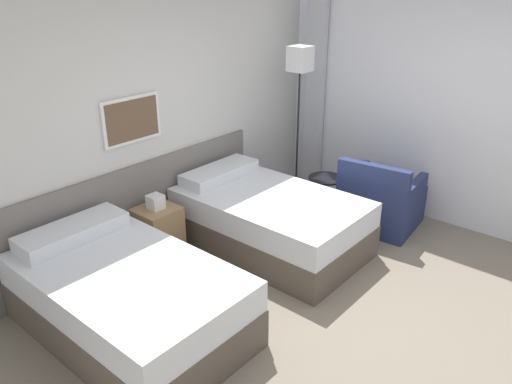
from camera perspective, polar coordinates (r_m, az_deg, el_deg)
The scene contains 9 objects.
ground_plane at distance 4.40m, azimuth 10.77°, elevation -13.86°, with size 16.00×16.00×0.00m, color slate.
wall_headboard at distance 5.15m, azimuth -10.87°, elevation 8.00°, with size 10.00×0.10×2.70m.
wall_window at distance 5.78m, azimuth 23.55°, elevation 8.64°, with size 0.21×4.76×2.70m.
bed_near_door at distance 4.15m, azimuth -14.49°, elevation -11.64°, with size 1.15×1.90×0.72m.
bed_near_window at distance 5.18m, azimuth 1.51°, elevation -3.23°, with size 1.15×1.90×0.72m.
nightstand at distance 5.09m, azimuth -11.11°, elevation -4.50°, with size 0.39×0.38×0.68m.
floor_lamp at distance 5.86m, azimuth 5.03°, elevation 13.41°, with size 0.24×0.24×1.91m.
side_table at distance 5.87m, azimuth 7.90°, elevation 0.31°, with size 0.40×0.40×0.49m.
armchair at distance 5.79m, azimuth 14.00°, elevation -1.23°, with size 0.85×0.87×0.83m.
Camera 1 is at (-3.12, -1.61, 2.66)m, focal length 35.00 mm.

